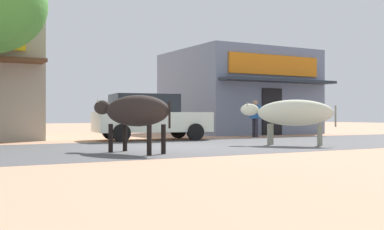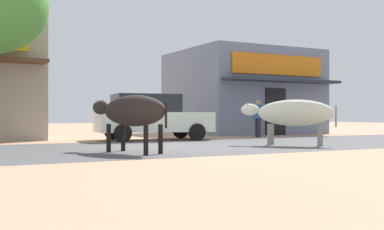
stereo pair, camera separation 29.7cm
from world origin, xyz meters
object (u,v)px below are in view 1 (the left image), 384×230
object	(u,v)px
cow_far_dark	(292,113)
pedestrian_by_shop	(255,116)
parked_hatchback_car	(150,117)
cow_near_brown	(135,111)

from	to	relation	value
cow_far_dark	pedestrian_by_shop	size ratio (longest dim) A/B	1.58
parked_hatchback_car	cow_far_dark	world-z (taller)	parked_hatchback_car
parked_hatchback_car	pedestrian_by_shop	bearing A→B (deg)	-0.47
cow_near_brown	pedestrian_by_shop	distance (m)	9.03
parked_hatchback_car	pedestrian_by_shop	size ratio (longest dim) A/B	2.85
pedestrian_by_shop	cow_near_brown	bearing A→B (deg)	-144.94
pedestrian_by_shop	parked_hatchback_car	bearing A→B (deg)	179.53
parked_hatchback_car	cow_far_dark	bearing A→B (deg)	-63.61
cow_near_brown	pedestrian_by_shop	size ratio (longest dim) A/B	1.72
cow_far_dark	pedestrian_by_shop	xyz separation A→B (m)	(2.25, 4.84, -0.08)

